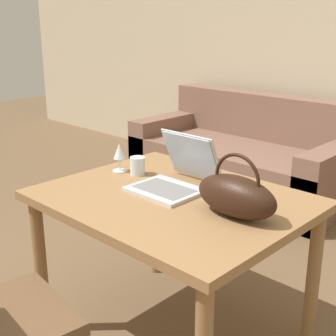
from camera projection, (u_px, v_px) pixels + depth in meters
name	position (u px, v px, depth m)	size (l,w,h in m)	color
dining_table	(173.00, 215.00, 2.05)	(1.11, 0.88, 0.72)	olive
couch	(242.00, 159.00, 4.10)	(1.89, 0.89, 0.82)	#7F5B4C
laptop	(178.00, 174.00, 2.11)	(0.30, 0.36, 0.24)	silver
drinking_glass	(138.00, 166.00, 2.29)	(0.07, 0.07, 0.09)	silver
wine_glass	(119.00, 153.00, 2.32)	(0.07, 0.07, 0.14)	silver
handbag	(236.00, 195.00, 1.79)	(0.35, 0.16, 0.25)	black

